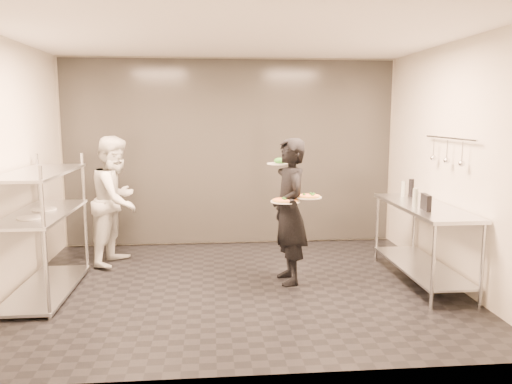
{
  "coord_description": "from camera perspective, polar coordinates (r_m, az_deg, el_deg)",
  "views": [
    {
      "loc": [
        -0.3,
        -5.53,
        1.97
      ],
      "look_at": [
        0.21,
        0.03,
        1.1
      ],
      "focal_mm": 35.0,
      "sensor_mm": 36.0,
      "label": 1
    }
  ],
  "objects": [
    {
      "name": "room_shell",
      "position": [
        6.73,
        -2.64,
        4.0
      ],
      "size": [
        5.0,
        4.0,
        2.8
      ],
      "color": "black",
      "rests_on": "ground"
    },
    {
      "name": "pass_rack",
      "position": [
        5.95,
        -23.25,
        -3.52
      ],
      "size": [
        0.6,
        1.6,
        1.5
      ],
      "color": "#B8BBBF",
      "rests_on": "ground"
    },
    {
      "name": "prep_counter",
      "position": [
        6.21,
        18.55,
        -4.11
      ],
      "size": [
        0.6,
        1.8,
        0.92
      ],
      "color": "#B8BBBF",
      "rests_on": "ground"
    },
    {
      "name": "utensil_rail",
      "position": [
        6.18,
        21.07,
        4.35
      ],
      "size": [
        0.07,
        1.2,
        0.31
      ],
      "color": "#B8BBBF",
      "rests_on": "room_shell"
    },
    {
      "name": "waiter",
      "position": [
        5.82,
        3.84,
        -2.22
      ],
      "size": [
        0.48,
        0.67,
        1.7
      ],
      "primitive_type": "imported",
      "rotation": [
        0.0,
        0.0,
        -1.44
      ],
      "color": "black",
      "rests_on": "ground"
    },
    {
      "name": "chef",
      "position": [
        6.83,
        -15.67,
        -0.93
      ],
      "size": [
        0.85,
        0.97,
        1.69
      ],
      "primitive_type": "imported",
      "rotation": [
        0.0,
        0.0,
        1.28
      ],
      "color": "silver",
      "rests_on": "ground"
    },
    {
      "name": "pizza_plate_near",
      "position": [
        5.58,
        3.38,
        -0.99
      ],
      "size": [
        0.33,
        0.33,
        0.05
      ],
      "color": "silver",
      "rests_on": "waiter"
    },
    {
      "name": "pizza_plate_far",
      "position": [
        5.6,
        6.08,
        -0.52
      ],
      "size": [
        0.28,
        0.28,
        0.05
      ],
      "color": "silver",
      "rests_on": "waiter"
    },
    {
      "name": "salad_plate",
      "position": [
        6.0,
        2.75,
        3.42
      ],
      "size": [
        0.31,
        0.31,
        0.07
      ],
      "color": "silver",
      "rests_on": "waiter"
    },
    {
      "name": "pos_monitor",
      "position": [
        5.81,
        18.85,
        -1.12
      ],
      "size": [
        0.08,
        0.25,
        0.18
      ],
      "primitive_type": "cube",
      "rotation": [
        0.0,
        0.0,
        -0.13
      ],
      "color": "black",
      "rests_on": "prep_counter"
    },
    {
      "name": "bottle_green",
      "position": [
        5.98,
        17.75,
        -0.61
      ],
      "size": [
        0.06,
        0.06,
        0.22
      ],
      "primitive_type": "cylinder",
      "color": "#95A396",
      "rests_on": "prep_counter"
    },
    {
      "name": "bottle_clear",
      "position": [
        6.72,
        16.48,
        0.36
      ],
      "size": [
        0.06,
        0.06,
        0.2
      ],
      "primitive_type": "cylinder",
      "color": "#95A396",
      "rests_on": "prep_counter"
    },
    {
      "name": "bottle_dark",
      "position": [
        6.73,
        17.32,
        0.47
      ],
      "size": [
        0.07,
        0.07,
        0.23
      ],
      "primitive_type": "cylinder",
      "color": "black",
      "rests_on": "prep_counter"
    }
  ]
}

